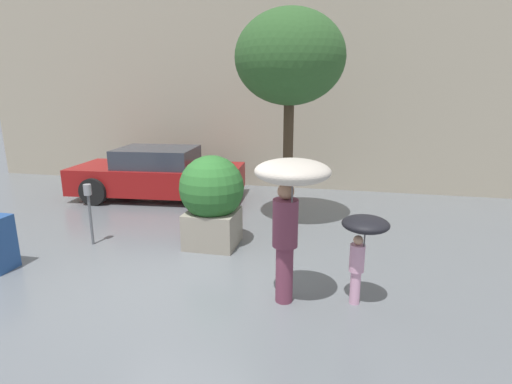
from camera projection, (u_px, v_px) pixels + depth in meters
ground_plane at (171, 279)px, 6.17m from camera, size 40.00×40.00×0.00m
building_facade at (259, 84)px, 11.57m from camera, size 18.00×0.30×6.00m
planter_box at (212, 198)px, 7.32m from camera, size 1.19×1.19×1.71m
person_adult at (290, 194)px, 5.07m from camera, size 0.96×0.96×2.02m
person_child at (363, 236)px, 5.20m from camera, size 0.61×0.61×1.27m
parked_car_near at (158, 174)px, 10.70m from camera, size 4.57×2.33×1.35m
street_tree at (290, 59)px, 7.81m from camera, size 2.17×2.17×4.38m
parking_meter at (89, 201)px, 7.37m from camera, size 0.14×0.14×1.17m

